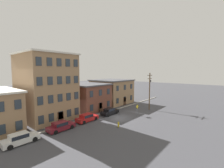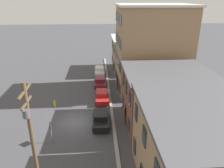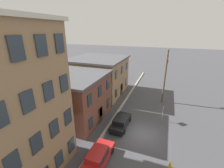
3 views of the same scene
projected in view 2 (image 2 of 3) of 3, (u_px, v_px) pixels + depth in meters
name	position (u px, v px, depth m)	size (l,w,h in m)	color
ground_plane	(76.00, 122.00, 26.24)	(200.00, 200.00, 0.00)	#424247
kerb_strip	(113.00, 120.00, 26.48)	(56.00, 0.36, 0.16)	#9E998E
apartment_corner	(141.00, 54.00, 43.84)	(8.99, 11.45, 6.62)	#9E7A56
apartment_midblock	(152.00, 49.00, 33.41)	(9.34, 10.77, 13.05)	#9E7A56
apartment_far	(166.00, 97.00, 25.08)	(8.83, 9.66, 6.45)	brown
apartment_annex	(209.00, 151.00, 15.92)	(10.47, 10.13, 7.05)	#9E7A56
car_white	(100.00, 70.00, 42.13)	(4.40, 1.92, 1.43)	silver
car_maroon	(100.00, 82.00, 36.63)	(4.40, 1.92, 1.43)	maroon
car_red	(102.00, 96.00, 31.44)	(4.40, 1.92, 1.43)	#B21E1E
car_black	(101.00, 118.00, 25.62)	(4.40, 1.92, 1.43)	black
caution_sign	(51.00, 128.00, 22.00)	(1.07, 0.08, 2.49)	slate
utility_pole	(32.00, 138.00, 14.76)	(2.40, 0.44, 9.17)	brown
fire_hydrant	(55.00, 103.00, 29.76)	(0.24, 0.34, 0.96)	yellow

